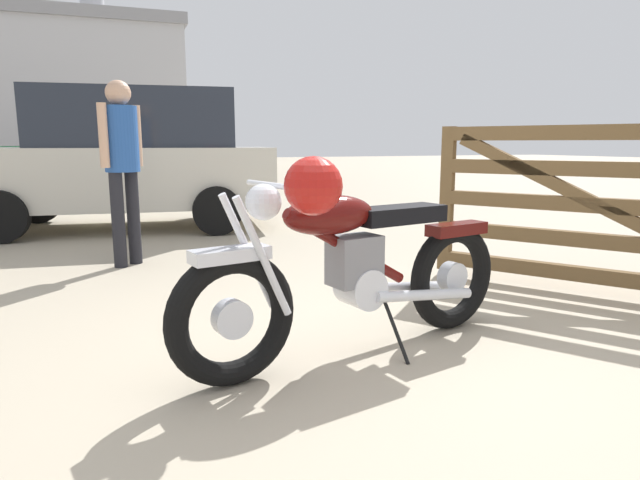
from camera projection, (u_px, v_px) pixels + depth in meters
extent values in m
plane|color=tan|center=(350.00, 358.00, 2.86)|extent=(80.00, 80.00, 0.00)
torus|color=black|center=(232.00, 318.00, 2.49)|extent=(0.65, 0.22, 0.64)
cylinder|color=silver|center=(232.00, 318.00, 2.49)|extent=(0.19, 0.11, 0.18)
torus|color=black|center=(452.00, 277.00, 3.27)|extent=(0.65, 0.22, 0.64)
cylinder|color=silver|center=(452.00, 277.00, 3.27)|extent=(0.19, 0.11, 0.18)
cube|color=silver|center=(230.00, 255.00, 2.44)|extent=(0.38, 0.19, 0.06)
cube|color=#4C0C0A|center=(457.00, 229.00, 3.23)|extent=(0.42, 0.20, 0.07)
cylinder|color=silver|center=(263.00, 258.00, 2.45)|extent=(0.29, 0.09, 0.58)
cylinder|color=silver|center=(248.00, 252.00, 2.57)|extent=(0.29, 0.09, 0.58)
sphere|color=silver|center=(263.00, 202.00, 2.49)|extent=(0.17, 0.17, 0.17)
cylinder|color=silver|center=(278.00, 186.00, 2.53)|extent=(0.14, 0.61, 0.03)
sphere|color=#B21914|center=(313.00, 186.00, 2.28)|extent=(0.25, 0.25, 0.25)
cylinder|color=#4C0C0A|center=(348.00, 248.00, 2.80)|extent=(0.75, 0.19, 0.47)
ellipsoid|color=#4C0C0A|center=(329.00, 215.00, 2.71)|extent=(0.55, 0.31, 0.20)
cube|color=black|center=(399.00, 214.00, 2.96)|extent=(0.57, 0.30, 0.09)
cube|color=slate|center=(354.00, 260.00, 2.84)|extent=(0.29, 0.22, 0.26)
cylinder|color=silver|center=(360.00, 287.00, 2.89)|extent=(0.25, 0.24, 0.22)
cylinder|color=silver|center=(425.00, 295.00, 3.03)|extent=(0.70, 0.19, 0.14)
cylinder|color=silver|center=(401.00, 287.00, 3.19)|extent=(0.70, 0.19, 0.14)
cylinder|color=black|center=(395.00, 328.00, 2.84)|extent=(0.06, 0.24, 0.33)
cube|color=brown|center=(447.00, 199.00, 4.57)|extent=(0.12, 0.13, 1.20)
cube|color=brown|center=(600.00, 276.00, 3.99)|extent=(1.35, 2.07, 0.11)
cube|color=brown|center=(603.00, 242.00, 3.94)|extent=(1.35, 2.07, 0.11)
cube|color=brown|center=(606.00, 206.00, 3.90)|extent=(1.35, 2.07, 0.11)
cube|color=brown|center=(610.00, 169.00, 3.85)|extent=(1.35, 2.07, 0.11)
cube|color=brown|center=(613.00, 132.00, 3.81)|extent=(1.35, 2.07, 0.11)
cube|color=brown|center=(606.00, 209.00, 3.90)|extent=(1.24, 1.90, 1.08)
cylinder|color=black|center=(134.00, 218.00, 5.04)|extent=(0.12, 0.12, 0.86)
cylinder|color=black|center=(118.00, 220.00, 4.89)|extent=(0.12, 0.12, 0.86)
cylinder|color=#234C93|center=(121.00, 139.00, 4.84)|extent=(0.30, 0.30, 0.58)
cylinder|color=tan|center=(137.00, 136.00, 5.00)|extent=(0.08, 0.08, 0.55)
cylinder|color=tan|center=(103.00, 135.00, 4.67)|extent=(0.08, 0.08, 0.55)
sphere|color=tan|center=(118.00, 93.00, 4.77)|extent=(0.22, 0.22, 0.22)
cylinder|color=black|center=(22.00, 187.00, 10.23)|extent=(0.62, 0.26, 0.60)
cylinder|color=black|center=(19.00, 182.00, 11.63)|extent=(0.62, 0.26, 0.60)
cylinder|color=black|center=(151.00, 183.00, 11.42)|extent=(0.62, 0.26, 0.60)
cylinder|color=black|center=(135.00, 178.00, 12.81)|extent=(0.62, 0.26, 0.60)
cube|color=#23663D|center=(83.00, 164.00, 11.46)|extent=(4.08, 2.12, 0.76)
cube|color=#232833|center=(93.00, 129.00, 11.45)|extent=(2.57, 1.81, 0.72)
cylinder|color=black|center=(0.00, 217.00, 6.10)|extent=(0.62, 0.28, 0.60)
cylinder|color=black|center=(38.00, 202.00, 7.66)|extent=(0.62, 0.28, 0.60)
cylinder|color=black|center=(217.00, 211.00, 6.66)|extent=(0.62, 0.28, 0.60)
cylinder|color=black|center=(211.00, 198.00, 8.22)|extent=(0.62, 0.28, 0.60)
cube|color=beige|center=(119.00, 177.00, 7.09)|extent=(4.11, 2.24, 0.76)
cube|color=#232833|center=(136.00, 119.00, 7.02)|extent=(2.61, 1.88, 0.72)
cube|color=#B2B2B7|center=(12.00, 100.00, 25.64)|extent=(15.62, 9.00, 6.27)
cube|color=gray|center=(5.00, 24.00, 25.05)|extent=(15.94, 9.31, 0.50)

